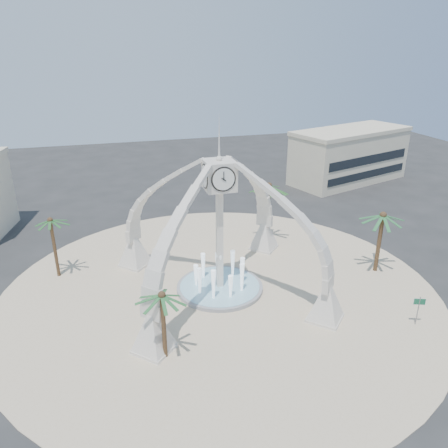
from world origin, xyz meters
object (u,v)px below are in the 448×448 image
object	(u,v)px
palm_east	(383,216)
palm_south	(162,296)
clock_tower	(220,225)
fountain	(220,287)
street_sign	(419,305)
palm_north	(269,187)
palm_west	(50,221)

from	to	relation	value
palm_east	palm_south	world-z (taller)	palm_east
clock_tower	fountain	size ratio (longest dim) A/B	2.24
street_sign	palm_north	bearing A→B (deg)	128.96
palm_north	palm_south	xyz separation A→B (m)	(-14.48, -16.71, -1.55)
fountain	palm_north	distance (m)	13.48
palm_east	palm_south	distance (m)	23.57
palm_north	palm_south	distance (m)	22.16
street_sign	palm_south	bearing A→B (deg)	-163.25
fountain	palm_south	world-z (taller)	palm_south
fountain	clock_tower	bearing A→B (deg)	-90.00
clock_tower	palm_north	size ratio (longest dim) A/B	2.35
palm_north	street_sign	xyz separation A→B (m)	(5.73, -18.47, -4.83)
clock_tower	street_sign	xyz separation A→B (m)	(13.82, -9.81, -4.61)
clock_tower	palm_west	world-z (taller)	clock_tower
palm_east	palm_north	size ratio (longest dim) A/B	0.90
palm_south	palm_west	bearing A→B (deg)	118.71
clock_tower	palm_west	distance (m)	16.13
palm_west	palm_south	distance (m)	17.05
palm_east	street_sign	distance (m)	10.06
palm_east	palm_west	xyz separation A→B (m)	(-30.63, 7.78, -0.11)
palm_east	palm_north	xyz separation A→B (m)	(-7.97, 9.55, 0.76)
palm_west	fountain	bearing A→B (deg)	-25.33
clock_tower	palm_south	size ratio (longest dim) A/B	3.04
clock_tower	street_sign	bearing A→B (deg)	-35.36
palm_east	clock_tower	bearing A→B (deg)	176.85
fountain	palm_west	xyz separation A→B (m)	(-14.57, 6.90, 5.55)
fountain	palm_north	bearing A→B (deg)	46.95
clock_tower	fountain	bearing A→B (deg)	90.00
clock_tower	palm_south	bearing A→B (deg)	-128.43
fountain	palm_east	xyz separation A→B (m)	(16.06, -0.88, 5.66)
palm_west	palm_east	bearing A→B (deg)	-14.25
palm_west	palm_north	distance (m)	22.75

